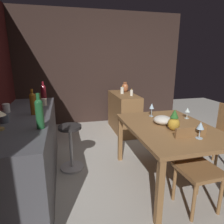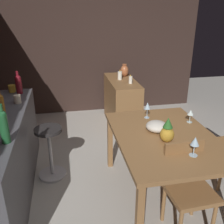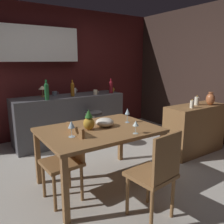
{
  "view_description": "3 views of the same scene",
  "coord_description": "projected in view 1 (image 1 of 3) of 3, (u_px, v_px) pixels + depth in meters",
  "views": [
    {
      "loc": [
        -2.2,
        1.0,
        1.55
      ],
      "look_at": [
        0.34,
        0.37,
        0.83
      ],
      "focal_mm": 31.53,
      "sensor_mm": 36.0,
      "label": 1
    },
    {
      "loc": [
        -2.3,
        0.72,
        1.94
      ],
      "look_at": [
        0.31,
        0.21,
        0.84
      ],
      "focal_mm": 40.37,
      "sensor_mm": 36.0,
      "label": 2
    },
    {
      "loc": [
        -1.52,
        -2.56,
        1.56
      ],
      "look_at": [
        0.39,
        0.31,
        0.77
      ],
      "focal_mm": 36.65,
      "sensor_mm": 36.0,
      "label": 3
    }
  ],
  "objects": [
    {
      "name": "ground_plane",
      "position": [
        144.0,
        175.0,
        2.71
      ],
      "size": [
        9.0,
        9.0,
        0.0
      ],
      "primitive_type": "plane",
      "color": "#B7B2A8"
    },
    {
      "name": "wall_side_right",
      "position": [
        92.0,
        69.0,
        4.68
      ],
      "size": [
        0.1,
        4.4,
        2.6
      ],
      "primitive_type": "cube",
      "color": "#33231E",
      "rests_on": "ground_plane"
    },
    {
      "name": "dining_table",
      "position": [
        170.0,
        132.0,
        2.43
      ],
      "size": [
        1.39,
        1.0,
        0.74
      ],
      "color": "olive",
      "rests_on": "ground_plane"
    },
    {
      "name": "kitchen_counter",
      "position": [
        28.0,
        151.0,
        2.41
      ],
      "size": [
        2.1,
        0.6,
        0.9
      ],
      "primitive_type": "cube",
      "color": "#4C4C51",
      "rests_on": "ground_plane"
    },
    {
      "name": "sideboard_cabinet",
      "position": [
        124.0,
        113.0,
        4.26
      ],
      "size": [
        1.1,
        0.44,
        0.82
      ],
      "primitive_type": "cube",
      "color": "olive",
      "rests_on": "ground_plane"
    },
    {
      "name": "chair_near_window",
      "position": [
        195.0,
        164.0,
        2.06
      ],
      "size": [
        0.42,
        0.42,
        0.85
      ],
      "color": "olive",
      "rests_on": "ground_plane"
    },
    {
      "name": "chair_by_doorway",
      "position": [
        221.0,
        134.0,
        2.78
      ],
      "size": [
        0.44,
        0.44,
        0.92
      ],
      "color": "olive",
      "rests_on": "ground_plane"
    },
    {
      "name": "bar_stool",
      "position": [
        71.0,
        146.0,
        2.78
      ],
      "size": [
        0.34,
        0.34,
        0.65
      ],
      "color": "#262323",
      "rests_on": "ground_plane"
    },
    {
      "name": "wine_glass_left",
      "position": [
        200.0,
        126.0,
        2.02
      ],
      "size": [
        0.08,
        0.08,
        0.18
      ],
      "color": "silver",
      "rests_on": "dining_table"
    },
    {
      "name": "wine_glass_right",
      "position": [
        152.0,
        106.0,
        2.79
      ],
      "size": [
        0.07,
        0.07,
        0.19
      ],
      "color": "silver",
      "rests_on": "dining_table"
    },
    {
      "name": "wine_glass_center",
      "position": [
        187.0,
        110.0,
        2.7
      ],
      "size": [
        0.07,
        0.07,
        0.15
      ],
      "color": "silver",
      "rests_on": "dining_table"
    },
    {
      "name": "pineapple_centerpiece",
      "position": [
        174.0,
        121.0,
        2.26
      ],
      "size": [
        0.14,
        0.14,
        0.25
      ],
      "color": "gold",
      "rests_on": "dining_table"
    },
    {
      "name": "fruit_bowl",
      "position": [
        163.0,
        120.0,
        2.49
      ],
      "size": [
        0.23,
        0.23,
        0.11
      ],
      "primitive_type": "ellipsoid",
      "color": "beige",
      "rests_on": "dining_table"
    },
    {
      "name": "wine_bottle_ruby",
      "position": [
        44.0,
        92.0,
        3.09
      ],
      "size": [
        0.08,
        0.08,
        0.3
      ],
      "color": "maroon",
      "rests_on": "kitchen_counter"
    },
    {
      "name": "wine_bottle_green",
      "position": [
        39.0,
        112.0,
        1.84
      ],
      "size": [
        0.07,
        0.07,
        0.34
      ],
      "color": "#1E592D",
      "rests_on": "kitchen_counter"
    },
    {
      "name": "wine_bottle_amber",
      "position": [
        33.0,
        103.0,
        2.31
      ],
      "size": [
        0.07,
        0.07,
        0.3
      ],
      "color": "#8C5114",
      "rests_on": "kitchen_counter"
    },
    {
      "name": "cup_white",
      "position": [
        6.0,
        108.0,
        2.42
      ],
      "size": [
        0.12,
        0.08,
        0.11
      ],
      "color": "white",
      "rests_on": "kitchen_counter"
    },
    {
      "name": "cup_slate",
      "position": [
        4.0,
        119.0,
        2.04
      ],
      "size": [
        0.13,
        0.09,
        0.08
      ],
      "color": "#515660",
      "rests_on": "kitchen_counter"
    },
    {
      "name": "cup_cream",
      "position": [
        44.0,
        102.0,
        2.76
      ],
      "size": [
        0.11,
        0.08,
        0.1
      ],
      "color": "beige",
      "rests_on": "kitchen_counter"
    },
    {
      "name": "cup_mustard",
      "position": [
        37.0,
        97.0,
        3.17
      ],
      "size": [
        0.12,
        0.09,
        0.1
      ],
      "color": "gold",
      "rests_on": "kitchen_counter"
    },
    {
      "name": "pillar_candle_tall",
      "position": [
        122.0,
        90.0,
        4.16
      ],
      "size": [
        0.07,
        0.07,
        0.16
      ],
      "color": "white",
      "rests_on": "sideboard_cabinet"
    },
    {
      "name": "pillar_candle_short",
      "position": [
        132.0,
        93.0,
        3.93
      ],
      "size": [
        0.06,
        0.06,
        0.14
      ],
      "color": "white",
      "rests_on": "sideboard_cabinet"
    },
    {
      "name": "vase_copper",
      "position": [
        125.0,
        87.0,
        4.36
      ],
      "size": [
        0.14,
        0.14,
        0.22
      ],
      "color": "#B26038",
      "rests_on": "sideboard_cabinet"
    }
  ]
}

